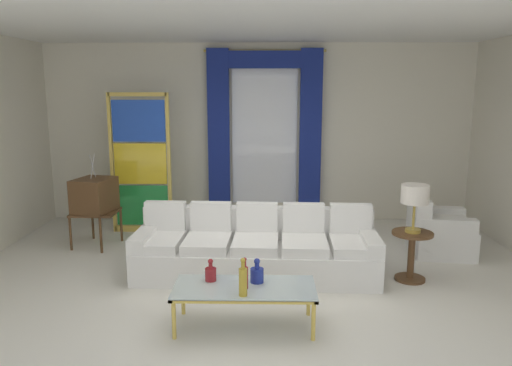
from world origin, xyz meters
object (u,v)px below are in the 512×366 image
(couch_white_long, at_px, (256,250))
(round_side_table, at_px, (411,252))
(bottle_crystal_tall, at_px, (245,276))
(vintage_tv, at_px, (94,197))
(armchair_white, at_px, (436,233))
(bottle_ruby_flask, at_px, (211,273))
(stained_glass_divider, at_px, (141,166))
(peacock_figurine, at_px, (169,226))
(bottle_blue_decanter, at_px, (243,280))
(bottle_amber_squat, at_px, (257,274))
(table_lamp_brass, at_px, (415,196))
(coffee_table, at_px, (245,290))

(couch_white_long, height_order, round_side_table, couch_white_long)
(bottle_crystal_tall, relative_size, vintage_tv, 0.23)
(couch_white_long, bearing_deg, armchair_white, 18.53)
(bottle_ruby_flask, bearing_deg, armchair_white, 35.46)
(round_side_table, bearing_deg, stained_glass_divider, 152.28)
(bottle_ruby_flask, distance_m, peacock_figurine, 2.76)
(vintage_tv, distance_m, armchair_white, 4.86)
(bottle_blue_decanter, xyz_separation_m, bottle_amber_squat, (0.12, 0.32, -0.06))
(couch_white_long, xyz_separation_m, bottle_ruby_flask, (-0.42, -1.24, 0.18))
(bottle_amber_squat, distance_m, stained_glass_divider, 3.62)
(armchair_white, distance_m, stained_glass_divider, 4.50)
(bottle_ruby_flask, distance_m, armchair_white, 3.58)
(bottle_ruby_flask, bearing_deg, bottle_crystal_tall, -27.92)
(round_side_table, xyz_separation_m, table_lamp_brass, (0.00, 0.00, 0.67))
(bottle_blue_decanter, xyz_separation_m, stained_glass_divider, (-1.76, 3.36, 0.50))
(bottle_amber_squat, distance_m, peacock_figurine, 2.97)
(bottle_blue_decanter, distance_m, table_lamp_brass, 2.45)
(bottle_ruby_flask, distance_m, table_lamp_brass, 2.57)
(bottle_amber_squat, xyz_separation_m, round_side_table, (1.82, 1.10, -0.14))
(bottle_blue_decanter, bearing_deg, vintage_tv, 130.54)
(bottle_amber_squat, distance_m, round_side_table, 2.13)
(vintage_tv, height_order, round_side_table, vintage_tv)
(bottle_crystal_tall, distance_m, peacock_figurine, 3.06)
(vintage_tv, xyz_separation_m, table_lamp_brass, (4.20, -1.22, 0.30))
(table_lamp_brass, bearing_deg, bottle_blue_decanter, -143.84)
(bottle_amber_squat, relative_size, table_lamp_brass, 0.43)
(bottle_amber_squat, height_order, bottle_ruby_flask, bottle_amber_squat)
(coffee_table, bearing_deg, round_side_table, 31.91)
(bottle_blue_decanter, xyz_separation_m, round_side_table, (1.94, 1.42, -0.20))
(coffee_table, relative_size, bottle_blue_decanter, 3.75)
(round_side_table, bearing_deg, peacock_figurine, 154.61)
(round_side_table, relative_size, table_lamp_brass, 1.04)
(coffee_table, relative_size, vintage_tv, 1.00)
(bottle_blue_decanter, xyz_separation_m, table_lamp_brass, (1.94, 1.42, 0.47))
(bottle_ruby_flask, height_order, table_lamp_brass, table_lamp_brass)
(peacock_figurine, distance_m, round_side_table, 3.54)
(coffee_table, height_order, vintage_tv, vintage_tv)
(bottle_crystal_tall, distance_m, armchair_white, 3.43)
(bottle_amber_squat, bearing_deg, bottle_blue_decanter, -110.84)
(bottle_amber_squat, relative_size, armchair_white, 0.26)
(coffee_table, bearing_deg, armchair_white, 40.64)
(bottle_crystal_tall, distance_m, vintage_tv, 3.36)
(couch_white_long, height_order, bottle_ruby_flask, couch_white_long)
(couch_white_long, bearing_deg, coffee_table, -93.59)
(armchair_white, bearing_deg, coffee_table, -139.36)
(peacock_figurine, relative_size, round_side_table, 1.01)
(vintage_tv, bearing_deg, bottle_ruby_flask, -49.98)
(stained_glass_divider, bearing_deg, armchair_white, -12.21)
(bottle_ruby_flask, height_order, round_side_table, bottle_ruby_flask)
(round_side_table, bearing_deg, couch_white_long, 174.74)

